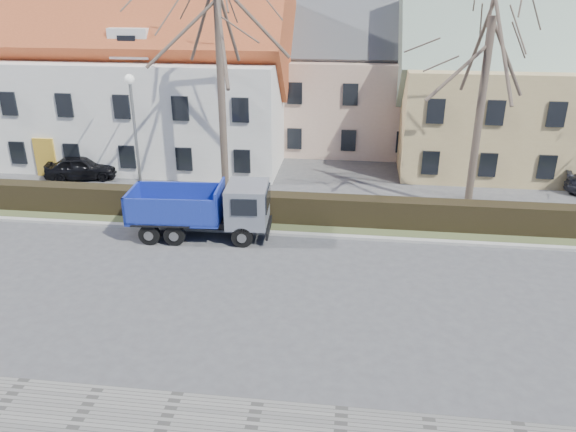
# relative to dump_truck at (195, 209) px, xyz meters

# --- Properties ---
(ground) EXTENTS (120.00, 120.00, 0.00)m
(ground) POSITION_rel_dump_truck_xyz_m (2.29, -4.02, -1.26)
(ground) COLOR #444447
(curb_far) EXTENTS (80.00, 0.30, 0.12)m
(curb_far) POSITION_rel_dump_truck_xyz_m (2.29, 0.58, -1.20)
(curb_far) COLOR #A5A29D
(curb_far) RESTS_ON ground
(grass_strip) EXTENTS (80.00, 3.00, 0.10)m
(grass_strip) POSITION_rel_dump_truck_xyz_m (2.29, 2.18, -1.21)
(grass_strip) COLOR #434E2B
(grass_strip) RESTS_ON ground
(hedge) EXTENTS (60.00, 0.90, 1.30)m
(hedge) POSITION_rel_dump_truck_xyz_m (2.29, 1.98, -0.61)
(hedge) COLOR black
(hedge) RESTS_ON ground
(building_white) EXTENTS (26.80, 10.80, 9.50)m
(building_white) POSITION_rel_dump_truck_xyz_m (-10.71, 11.98, 3.49)
(building_white) COLOR silver
(building_white) RESTS_ON ground
(building_pink) EXTENTS (10.80, 8.80, 8.00)m
(building_pink) POSITION_rel_dump_truck_xyz_m (6.29, 15.98, 2.74)
(building_pink) COLOR #C8A38D
(building_pink) RESTS_ON ground
(building_yellow) EXTENTS (18.80, 10.80, 8.50)m
(building_yellow) POSITION_rel_dump_truck_xyz_m (18.29, 12.98, 2.99)
(building_yellow) COLOR tan
(building_yellow) RESTS_ON ground
(tree_1) EXTENTS (9.20, 9.20, 12.65)m
(tree_1) POSITION_rel_dump_truck_xyz_m (0.29, 4.48, 5.07)
(tree_1) COLOR #4D3F35
(tree_1) RESTS_ON ground
(tree_2) EXTENTS (8.00, 8.00, 11.00)m
(tree_2) POSITION_rel_dump_truck_xyz_m (12.29, 4.48, 4.24)
(tree_2) COLOR #4D3F35
(tree_2) RESTS_ON ground
(dump_truck) EXTENTS (6.43, 2.74, 2.52)m
(dump_truck) POSITION_rel_dump_truck_xyz_m (0.00, 0.00, 0.00)
(dump_truck) COLOR navy
(dump_truck) RESTS_ON ground
(streetlight) EXTENTS (0.51, 0.51, 6.55)m
(streetlight) POSITION_rel_dump_truck_xyz_m (-3.57, 2.98, 2.02)
(streetlight) COLOR gray
(streetlight) RESTS_ON ground
(cart_frame) EXTENTS (0.66, 0.39, 0.59)m
(cart_frame) POSITION_rel_dump_truck_xyz_m (-2.27, 0.66, -0.96)
(cart_frame) COLOR silver
(cart_frame) RESTS_ON ground
(parked_car_a) EXTENTS (4.15, 2.43, 1.33)m
(parked_car_a) POSITION_rel_dump_truck_xyz_m (-8.50, 6.68, -0.60)
(parked_car_a) COLOR black
(parked_car_a) RESTS_ON ground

